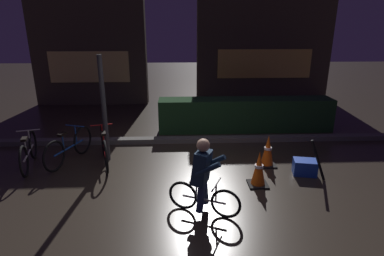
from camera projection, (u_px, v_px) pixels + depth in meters
The scene contains 14 objects.
ground_plane at pixel (183, 184), 5.84m from camera, with size 40.00×40.00×0.00m, color #2D261E.
sidewalk_curb at pixel (181, 140), 7.91m from camera, with size 12.00×0.24×0.12m, color #56544F.
hedge_row at pixel (245, 115), 8.71m from camera, with size 4.80×0.70×0.90m, color #19381C.
storefront_left at pixel (89, 40), 11.13m from camera, with size 4.05×0.54×4.69m.
storefront_right at pixel (264, 40), 12.09m from camera, with size 5.22×0.54×4.57m.
street_post at pixel (104, 110), 6.55m from camera, with size 0.10×0.10×2.27m, color #2D2D33.
parked_bike_leftmost at pixel (29, 152), 6.45m from camera, with size 0.50×1.54×0.73m.
parked_bike_left_mid at pixel (69, 147), 6.69m from camera, with size 0.58×1.55×0.74m.
parked_bike_center_left at pixel (104, 147), 6.64m from camera, with size 0.56×1.64×0.78m.
traffic_cone_near at pixel (259, 169), 5.70m from camera, with size 0.36×0.36×0.67m.
traffic_cone_far at pixel (268, 151), 6.51m from camera, with size 0.36×0.36×0.68m.
blue_crate at pixel (305, 167), 6.18m from camera, with size 0.44×0.32×0.30m, color #193DB7.
cyclist at pixel (203, 176), 4.77m from camera, with size 1.11×0.65×1.25m.
closed_umbrella at pixel (318, 160), 5.86m from camera, with size 0.05×0.05×0.85m, color black.
Camera 1 is at (-0.06, -5.22, 2.82)m, focal length 29.20 mm.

